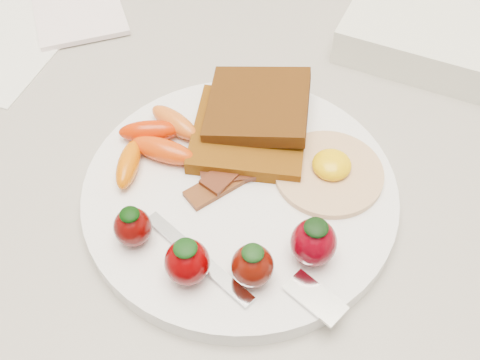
{
  "coord_description": "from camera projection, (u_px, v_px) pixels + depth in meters",
  "views": [
    {
      "loc": [
        0.01,
        1.24,
        1.32
      ],
      "look_at": [
        -0.0,
        1.55,
        0.93
      ],
      "focal_mm": 45.0,
      "sensor_mm": 36.0,
      "label": 1
    }
  ],
  "objects": [
    {
      "name": "strawberries",
      "position": [
        231.0,
        250.0,
        0.45
      ],
      "size": [
        0.17,
        0.06,
        0.04
      ],
      "color": "#4B0403",
      "rests_on": "plate"
    },
    {
      "name": "toast_upper",
      "position": [
        258.0,
        105.0,
        0.55
      ],
      "size": [
        0.1,
        0.1,
        0.02
      ],
      "primitive_type": "cube",
      "rotation": [
        0.0,
        -0.1,
        -0.1
      ],
      "color": "#331C07",
      "rests_on": "toast_lower"
    },
    {
      "name": "bacon_strips",
      "position": [
        240.0,
        169.0,
        0.52
      ],
      "size": [
        0.1,
        0.09,
        0.01
      ],
      "color": "#3A180C",
      "rests_on": "plate"
    },
    {
      "name": "fried_egg",
      "position": [
        329.0,
        171.0,
        0.52
      ],
      "size": [
        0.11,
        0.11,
        0.02
      ],
      "color": "beige",
      "rests_on": "plate"
    },
    {
      "name": "counter",
      "position": [
        243.0,
        294.0,
        0.97
      ],
      "size": [
        2.0,
        0.6,
        0.9
      ],
      "primitive_type": "cube",
      "color": "gray",
      "rests_on": "ground"
    },
    {
      "name": "baby_carrots",
      "position": [
        155.0,
        142.0,
        0.53
      ],
      "size": [
        0.08,
        0.1,
        0.02
      ],
      "color": "#BE2500",
      "rests_on": "plate"
    },
    {
      "name": "toast_lower",
      "position": [
        249.0,
        133.0,
        0.54
      ],
      "size": [
        0.11,
        0.11,
        0.01
      ],
      "primitive_type": "cube",
      "rotation": [
        0.0,
        0.0,
        -0.11
      ],
      "color": "#462906",
      "rests_on": "plate"
    },
    {
      "name": "paper_sheet",
      "position": [
        0.0,
        30.0,
        0.67
      ],
      "size": [
        0.22,
        0.25,
        0.0
      ],
      "primitive_type": "cube",
      "rotation": [
        0.0,
        0.0,
        -0.32
      ],
      "color": "white",
      "rests_on": "counter"
    },
    {
      "name": "plate",
      "position": [
        240.0,
        194.0,
        0.52
      ],
      "size": [
        0.27,
        0.27,
        0.02
      ],
      "primitive_type": "cylinder",
      "color": "white",
      "rests_on": "counter"
    },
    {
      "name": "fork",
      "position": [
        250.0,
        275.0,
        0.46
      ],
      "size": [
        0.16,
        0.1,
        0.0
      ],
      "color": "silver",
      "rests_on": "plate"
    },
    {
      "name": "notepad",
      "position": [
        77.0,
        4.0,
        0.7
      ],
      "size": [
        0.14,
        0.17,
        0.01
      ],
      "primitive_type": "cube",
      "rotation": [
        0.0,
        0.0,
        0.34
      ],
      "color": "white",
      "rests_on": "paper_sheet"
    }
  ]
}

